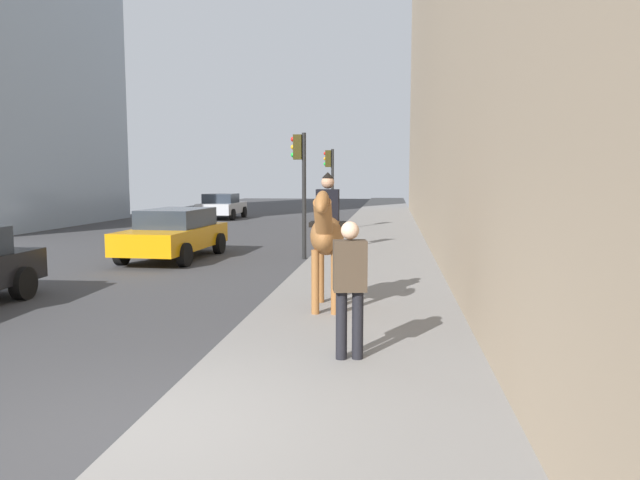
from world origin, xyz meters
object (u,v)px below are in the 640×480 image
car_mid_lane (222,206)px  car_far_lane (174,233)px  mounted_horse_near (327,233)px  traffic_light_far_curb (330,177)px  traffic_light_near_curb (301,175)px  pedestrian_greeting (350,281)px

car_mid_lane → car_far_lane: size_ratio=0.94×
mounted_horse_near → traffic_light_far_curb: bearing=-175.7°
car_far_lane → traffic_light_far_curb: size_ratio=1.26×
mounted_horse_near → traffic_light_near_curb: (6.80, 1.52, 1.01)m
car_mid_lane → traffic_light_far_curb: size_ratio=1.18×
mounted_horse_near → car_far_lane: (6.43, 5.16, -0.65)m
traffic_light_near_curb → mounted_horse_near: bearing=-167.4°
mounted_horse_near → car_far_lane: size_ratio=0.52×
pedestrian_greeting → car_far_lane: bearing=22.2°
car_mid_lane → mounted_horse_near: bearing=-159.8°
car_mid_lane → traffic_light_far_curb: traffic_light_far_curb is taller
car_far_lane → traffic_light_near_curb: bearing=98.3°
traffic_light_near_curb → traffic_light_far_curb: traffic_light_near_curb is taller
pedestrian_greeting → traffic_light_far_curb: (17.59, 2.12, 1.29)m
pedestrian_greeting → traffic_light_near_curb: bearing=2.4°
pedestrian_greeting → car_mid_lane: size_ratio=0.41×
car_mid_lane → traffic_light_near_curb: (-15.77, -7.06, 1.69)m
car_mid_lane → car_far_lane: 16.50m
traffic_light_far_curb → car_mid_lane: bearing=42.5°
traffic_light_far_curb → traffic_light_near_curb: bearing=-179.8°
pedestrian_greeting → traffic_light_near_curb: (9.48, 2.10, 1.33)m
car_mid_lane → traffic_light_near_curb: bearing=-156.5°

